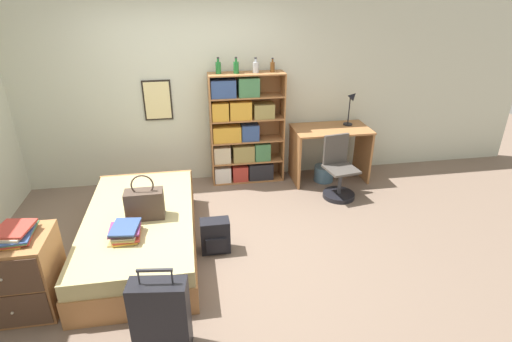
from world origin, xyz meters
name	(u,v)px	position (x,y,z in m)	size (l,w,h in m)	color
ground_plane	(200,245)	(0.00, 0.00, 0.00)	(14.00, 14.00, 0.00)	#756051
wall_back	(189,91)	(0.00, 1.73, 1.30)	(10.00, 0.09, 2.60)	beige
bed	(141,232)	(-0.61, 0.02, 0.22)	(1.12, 2.06, 0.44)	#A36B3D
handbag	(145,204)	(-0.52, -0.06, 0.60)	(0.38, 0.18, 0.48)	#47382D
book_stack_on_bed	(125,232)	(-0.68, -0.40, 0.50)	(0.29, 0.35, 0.12)	#99894C
suitcase	(161,316)	(-0.34, -1.33, 0.32)	(0.45, 0.24, 0.77)	black
dresser	(19,274)	(-1.54, -0.69, 0.36)	(0.60, 0.55, 0.72)	#A36B3D
magazine_pile_on_dresser	(14,233)	(-1.49, -0.68, 0.77)	(0.31, 0.38, 0.10)	gold
bookcase	(242,133)	(0.68, 1.53, 0.73)	(1.02, 0.29, 1.55)	#A36B3D
bottle_green	(218,67)	(0.39, 1.54, 1.63)	(0.07, 0.07, 0.21)	#1E6B2D
bottle_brown	(236,67)	(0.62, 1.52, 1.63)	(0.07, 0.07, 0.21)	#1E6B2D
bottle_clear	(256,67)	(0.87, 1.53, 1.63)	(0.08, 0.08, 0.20)	#B7BCC1
bottle_blue	(272,67)	(1.10, 1.53, 1.62)	(0.06, 0.06, 0.18)	brown
desk	(330,145)	(1.92, 1.37, 0.53)	(1.07, 0.61, 0.78)	#A36B3D
desk_lamp	(352,102)	(2.23, 1.48, 1.12)	(0.18, 0.13, 0.49)	black
desk_chair	(338,178)	(1.87, 0.83, 0.27)	(0.44, 0.44, 0.83)	black
backpack	(215,236)	(0.16, -0.14, 0.18)	(0.31, 0.20, 0.37)	black
waste_bin	(324,173)	(1.84, 1.31, 0.11)	(0.28, 0.28, 0.22)	slate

